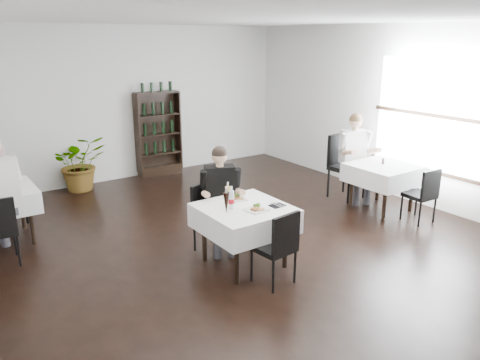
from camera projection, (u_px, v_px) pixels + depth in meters
The scene contains 19 objects.
room_shell at pixel (265, 146), 5.68m from camera, with size 9.00×9.00×9.00m.
window_right at pixel (434, 118), 7.58m from camera, with size 0.06×2.30×1.85m.
wine_shelf at pixel (158, 135), 9.59m from camera, with size 0.90×0.28×1.75m.
main_table at pixel (244, 218), 5.78m from camera, with size 1.03×1.03×0.77m.
right_table at pixel (383, 174), 7.65m from camera, with size 0.98×0.98×0.77m.
potted_tree at pixel (80, 163), 8.68m from camera, with size 0.94×0.81×1.04m, color #215A1E.
main_chair_far at pixel (209, 212), 6.26m from camera, with size 0.53×0.54×0.91m.
main_chair_near at pixel (278, 244), 5.31m from camera, with size 0.45×0.46×0.90m.
right_chair_far at pixel (343, 162), 8.30m from camera, with size 0.56×0.56×1.13m.
right_chair_near at pixel (424, 192), 7.14m from camera, with size 0.42×0.42×0.87m.
diner_main at pixel (221, 191), 6.15m from camera, with size 0.63×0.66×1.42m.
diner_right_far at pixel (356, 151), 8.06m from camera, with size 0.65×0.69×1.52m.
plate_far at pixel (237, 198), 5.99m from camera, with size 0.27×0.27×0.07m.
plate_near at pixel (257, 209), 5.61m from camera, with size 0.26×0.26×0.07m.
pilsner_dark at pixel (226, 203), 5.46m from camera, with size 0.08×0.08×0.33m.
pilsner_lager at pixel (228, 196), 5.73m from camera, with size 0.07×0.07×0.31m.
coke_bottle at pixel (231, 200), 5.64m from camera, with size 0.07×0.07×0.28m.
napkin_cutlery at pixel (277, 205), 5.76m from camera, with size 0.19×0.21×0.02m.
pepper_mill at pixel (383, 161), 7.64m from camera, with size 0.04×0.04×0.10m, color black.
Camera 1 is at (-3.42, -4.39, 2.77)m, focal length 35.00 mm.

